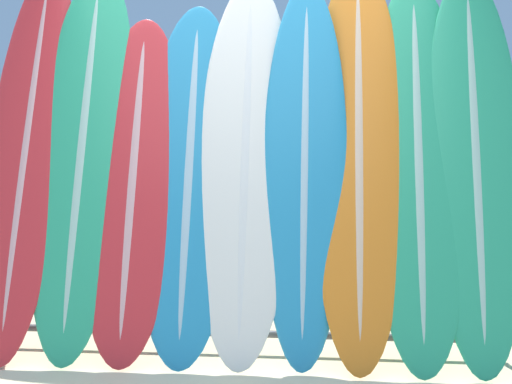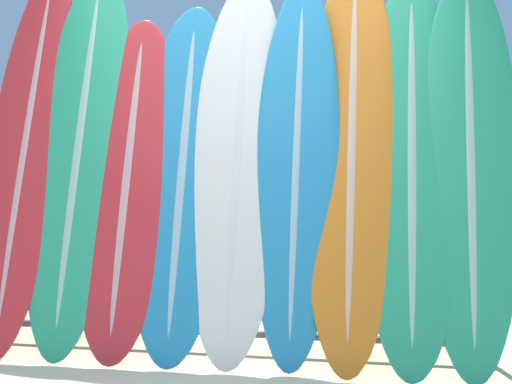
{
  "view_description": "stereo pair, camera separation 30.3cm",
  "coord_description": "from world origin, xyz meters",
  "px_view_note": "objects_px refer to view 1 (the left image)",
  "views": [
    {
      "loc": [
        0.45,
        -3.55,
        1.48
      ],
      "look_at": [
        0.04,
        1.34,
        0.87
      ],
      "focal_mm": 50.0,
      "sensor_mm": 36.0,
      "label": 1
    },
    {
      "loc": [
        0.75,
        -3.51,
        1.48
      ],
      "look_at": [
        0.04,
        1.34,
        0.87
      ],
      "focal_mm": 50.0,
      "sensor_mm": 36.0,
      "label": 2
    }
  ],
  "objects_px": {
    "surfboard_slot_4": "(245,162)",
    "person_near_water": "(99,151)",
    "surfboard_slot_1": "(83,153)",
    "surfboard_slot_2": "(133,183)",
    "surfboard_slot_7": "(418,164)",
    "surfboard_slot_0": "(28,148)",
    "surfboard_slot_3": "(189,177)",
    "surfboard_rack": "(245,277)",
    "surfboard_slot_8": "(475,160)",
    "person_mid_beach": "(238,147)",
    "surfboard_slot_5": "(305,166)",
    "person_far_left": "(191,166)",
    "surfboard_slot_6": "(359,153)"
  },
  "relations": [
    {
      "from": "surfboard_slot_4",
      "to": "person_near_water",
      "type": "distance_m",
      "value": 4.3
    },
    {
      "from": "surfboard_slot_1",
      "to": "surfboard_slot_2",
      "type": "xyz_separation_m",
      "value": [
        0.33,
        -0.07,
        -0.17
      ]
    },
    {
      "from": "surfboard_slot_2",
      "to": "surfboard_slot_7",
      "type": "height_order",
      "value": "surfboard_slot_7"
    },
    {
      "from": "surfboard_slot_0",
      "to": "surfboard_slot_3",
      "type": "distance_m",
      "value": 1.02
    },
    {
      "from": "surfboard_slot_2",
      "to": "surfboard_slot_3",
      "type": "height_order",
      "value": "surfboard_slot_3"
    },
    {
      "from": "surfboard_slot_0",
      "to": "surfboard_slot_4",
      "type": "xyz_separation_m",
      "value": [
        1.34,
        -0.04,
        -0.07
      ]
    },
    {
      "from": "surfboard_rack",
      "to": "surfboard_slot_7",
      "type": "relative_size",
      "value": 1.32
    },
    {
      "from": "surfboard_rack",
      "to": "surfboard_slot_0",
      "type": "distance_m",
      "value": 1.54
    },
    {
      "from": "surfboard_slot_8",
      "to": "person_near_water",
      "type": "height_order",
      "value": "surfboard_slot_8"
    },
    {
      "from": "surfboard_slot_8",
      "to": "person_mid_beach",
      "type": "relative_size",
      "value": 1.33
    },
    {
      "from": "surfboard_slot_0",
      "to": "person_mid_beach",
      "type": "relative_size",
      "value": 1.38
    },
    {
      "from": "surfboard_slot_1",
      "to": "surfboard_slot_8",
      "type": "height_order",
      "value": "surfboard_slot_1"
    },
    {
      "from": "surfboard_slot_5",
      "to": "surfboard_slot_8",
      "type": "height_order",
      "value": "surfboard_slot_8"
    },
    {
      "from": "surfboard_slot_2",
      "to": "surfboard_slot_3",
      "type": "bearing_deg",
      "value": 3.39
    },
    {
      "from": "surfboard_slot_8",
      "to": "person_far_left",
      "type": "relative_size",
      "value": 1.44
    },
    {
      "from": "surfboard_slot_5",
      "to": "surfboard_slot_6",
      "type": "bearing_deg",
      "value": 9.71
    },
    {
      "from": "surfboard_slot_1",
      "to": "surfboard_slot_8",
      "type": "xyz_separation_m",
      "value": [
        2.32,
        -0.01,
        -0.03
      ]
    },
    {
      "from": "surfboard_slot_3",
      "to": "surfboard_slot_4",
      "type": "bearing_deg",
      "value": 3.8
    },
    {
      "from": "surfboard_slot_8",
      "to": "surfboard_slot_6",
      "type": "bearing_deg",
      "value": 178.94
    },
    {
      "from": "surfboard_slot_6",
      "to": "surfboard_slot_4",
      "type": "bearing_deg",
      "value": -177.34
    },
    {
      "from": "surfboard_slot_2",
      "to": "surfboard_slot_3",
      "type": "distance_m",
      "value": 0.34
    },
    {
      "from": "surfboard_slot_6",
      "to": "person_mid_beach",
      "type": "bearing_deg",
      "value": 104.97
    },
    {
      "from": "person_far_left",
      "to": "person_mid_beach",
      "type": "bearing_deg",
      "value": -153.56
    },
    {
      "from": "person_far_left",
      "to": "surfboard_slot_6",
      "type": "bearing_deg",
      "value": 62.95
    },
    {
      "from": "surfboard_slot_5",
      "to": "person_near_water",
      "type": "distance_m",
      "value": 4.49
    },
    {
      "from": "surfboard_slot_0",
      "to": "surfboard_slot_7",
      "type": "bearing_deg",
      "value": -0.69
    },
    {
      "from": "person_far_left",
      "to": "surfboard_slot_5",
      "type": "bearing_deg",
      "value": 57.09
    },
    {
      "from": "surfboard_rack",
      "to": "surfboard_slot_4",
      "type": "relative_size",
      "value": 1.32
    },
    {
      "from": "surfboard_slot_2",
      "to": "surfboard_rack",
      "type": "bearing_deg",
      "value": -3.55
    },
    {
      "from": "surfboard_slot_3",
      "to": "surfboard_slot_5",
      "type": "distance_m",
      "value": 0.69
    },
    {
      "from": "surfboard_slot_3",
      "to": "surfboard_slot_8",
      "type": "distance_m",
      "value": 1.67
    },
    {
      "from": "surfboard_slot_2",
      "to": "surfboard_slot_8",
      "type": "bearing_deg",
      "value": 1.73
    },
    {
      "from": "surfboard_slot_6",
      "to": "person_mid_beach",
      "type": "relative_size",
      "value": 1.37
    },
    {
      "from": "surfboard_rack",
      "to": "person_near_water",
      "type": "xyz_separation_m",
      "value": [
        -2.06,
        3.85,
        0.47
      ]
    },
    {
      "from": "person_near_water",
      "to": "surfboard_slot_7",
      "type": "bearing_deg",
      "value": 9.13
    },
    {
      "from": "person_near_water",
      "to": "person_far_left",
      "type": "height_order",
      "value": "person_near_water"
    },
    {
      "from": "surfboard_rack",
      "to": "person_mid_beach",
      "type": "relative_size",
      "value": 1.72
    },
    {
      "from": "surfboard_slot_0",
      "to": "person_far_left",
      "type": "distance_m",
      "value": 2.73
    },
    {
      "from": "surfboard_slot_2",
      "to": "surfboard_slot_6",
      "type": "bearing_deg",
      "value": 3.13
    },
    {
      "from": "surfboard_slot_0",
      "to": "surfboard_slot_1",
      "type": "bearing_deg",
      "value": -2.42
    },
    {
      "from": "surfboard_rack",
      "to": "person_far_left",
      "type": "relative_size",
      "value": 1.87
    },
    {
      "from": "surfboard_slot_8",
      "to": "surfboard_slot_3",
      "type": "bearing_deg",
      "value": -178.6
    },
    {
      "from": "surfboard_slot_5",
      "to": "surfboard_slot_6",
      "type": "distance_m",
      "value": 0.33
    },
    {
      "from": "surfboard_slot_7",
      "to": "surfboard_slot_4",
      "type": "bearing_deg",
      "value": -179.21
    },
    {
      "from": "surfboard_rack",
      "to": "person_near_water",
      "type": "height_order",
      "value": "person_near_water"
    },
    {
      "from": "surfboard_slot_5",
      "to": "surfboard_slot_8",
      "type": "distance_m",
      "value": 0.98
    },
    {
      "from": "surfboard_slot_6",
      "to": "surfboard_slot_7",
      "type": "bearing_deg",
      "value": -2.84
    },
    {
      "from": "surfboard_slot_0",
      "to": "surfboard_slot_6",
      "type": "distance_m",
      "value": 2.0
    },
    {
      "from": "surfboard_rack",
      "to": "surfboard_slot_1",
      "type": "height_order",
      "value": "surfboard_slot_1"
    },
    {
      "from": "surfboard_slot_6",
      "to": "surfboard_slot_3",
      "type": "bearing_deg",
      "value": -176.96
    }
  ]
}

